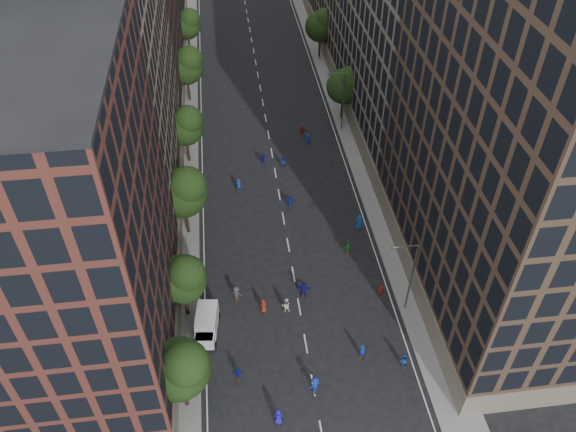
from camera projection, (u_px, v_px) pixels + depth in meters
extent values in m
plane|color=black|center=(272.00, 155.00, 76.53)|extent=(240.00, 240.00, 0.00)
cube|color=slate|center=(184.00, 130.00, 80.90)|extent=(4.00, 105.00, 0.15)
cube|color=slate|center=(347.00, 119.00, 83.13)|extent=(4.00, 105.00, 0.15)
cube|color=#53271F|center=(63.00, 233.00, 43.34)|extent=(14.00, 22.00, 30.00)
cube|color=#826C55|center=(97.00, 65.00, 59.71)|extent=(14.00, 26.00, 34.00)
cube|color=#53271F|center=(122.00, 9.00, 78.69)|extent=(14.00, 20.00, 28.00)
cube|color=#473326|center=(520.00, 137.00, 47.81)|extent=(14.00, 30.00, 36.00)
cube|color=#6E645A|center=(417.00, 18.00, 70.21)|extent=(14.00, 28.00, 33.00)
cylinder|color=black|center=(185.00, 392.00, 47.60)|extent=(0.36, 0.36, 3.96)
sphere|color=black|center=(179.00, 369.00, 45.19)|extent=(5.20, 5.20, 5.20)
sphere|color=black|center=(185.00, 364.00, 44.00)|extent=(3.90, 3.90, 3.90)
cylinder|color=black|center=(186.00, 302.00, 55.07)|extent=(0.36, 0.36, 3.70)
sphere|color=black|center=(182.00, 279.00, 52.82)|extent=(4.80, 4.80, 4.80)
sphere|color=black|center=(186.00, 274.00, 51.72)|extent=(3.60, 3.60, 3.60)
cylinder|color=black|center=(187.00, 219.00, 63.75)|extent=(0.36, 0.36, 4.22)
sphere|color=black|center=(182.00, 193.00, 61.18)|extent=(5.60, 5.60, 5.60)
sphere|color=black|center=(187.00, 185.00, 59.90)|extent=(4.20, 4.20, 4.20)
cylinder|color=black|center=(188.00, 149.00, 74.20)|extent=(0.36, 0.36, 3.87)
sphere|color=black|center=(185.00, 127.00, 71.84)|extent=(5.00, 5.00, 5.00)
sphere|color=black|center=(188.00, 120.00, 70.70)|extent=(3.75, 3.75, 3.75)
cylinder|color=black|center=(188.00, 89.00, 85.95)|extent=(0.36, 0.36, 4.05)
sphere|color=black|center=(186.00, 67.00, 83.49)|extent=(5.40, 5.40, 5.40)
sphere|color=black|center=(189.00, 60.00, 82.25)|extent=(4.05, 4.05, 4.05)
cylinder|color=black|center=(189.00, 44.00, 97.84)|extent=(0.36, 0.36, 3.78)
sphere|color=black|center=(187.00, 25.00, 95.54)|extent=(4.80, 4.80, 4.80)
sphere|color=black|center=(189.00, 19.00, 94.44)|extent=(3.60, 3.60, 3.60)
cylinder|color=black|center=(342.00, 107.00, 82.22)|extent=(0.36, 0.36, 3.74)
sphere|color=black|center=(344.00, 86.00, 79.95)|extent=(5.00, 5.00, 5.00)
sphere|color=black|center=(349.00, 80.00, 78.80)|extent=(3.75, 3.75, 3.75)
cylinder|color=black|center=(320.00, 47.00, 96.91)|extent=(0.36, 0.36, 3.96)
sphere|color=black|center=(320.00, 26.00, 94.50)|extent=(5.20, 5.20, 5.20)
sphere|color=black|center=(325.00, 20.00, 93.31)|extent=(3.90, 3.90, 3.90)
cylinder|color=#595B60|center=(411.00, 278.00, 53.84)|extent=(0.18, 0.18, 9.00)
cylinder|color=#595B60|center=(406.00, 246.00, 50.72)|extent=(2.40, 0.12, 0.12)
cube|color=#595B60|center=(394.00, 248.00, 50.65)|extent=(0.50, 0.22, 0.15)
cylinder|color=#595B60|center=(343.00, 102.00, 78.19)|extent=(0.18, 0.18, 9.00)
cylinder|color=#595B60|center=(337.00, 73.00, 75.08)|extent=(2.40, 0.12, 0.12)
cube|color=#595B60|center=(329.00, 74.00, 75.01)|extent=(0.50, 0.22, 0.15)
cube|color=white|center=(207.00, 320.00, 54.10)|extent=(2.36, 3.56, 2.04)
cube|color=white|center=(205.00, 340.00, 52.83)|extent=(2.03, 1.71, 1.30)
cube|color=black|center=(204.00, 336.00, 52.43)|extent=(1.81, 1.41, 0.09)
cylinder|color=black|center=(195.00, 346.00, 53.04)|extent=(0.32, 0.73, 0.70)
cylinder|color=black|center=(215.00, 346.00, 53.03)|extent=(0.32, 0.73, 0.70)
cylinder|color=black|center=(200.00, 315.00, 55.73)|extent=(0.32, 0.73, 0.70)
cylinder|color=black|center=(219.00, 315.00, 55.72)|extent=(0.32, 0.73, 0.70)
imported|color=#1E15B1|center=(278.00, 417.00, 47.06)|extent=(0.99, 0.72, 1.86)
imported|color=#152AB2|center=(362.00, 351.00, 52.04)|extent=(0.73, 0.62, 1.68)
imported|color=#1547AF|center=(403.00, 360.00, 51.30)|extent=(0.93, 0.81, 1.65)
imported|color=#1429A9|center=(315.00, 385.00, 49.28)|extent=(1.39, 1.07, 1.90)
imported|color=#121C97|center=(238.00, 373.00, 50.29)|extent=(1.02, 0.58, 1.65)
imported|color=#15118E|center=(303.00, 289.00, 57.51)|extent=(1.77, 0.97, 1.81)
imported|color=maroon|center=(264.00, 306.00, 55.98)|extent=(0.92, 0.75, 1.63)
imported|color=maroon|center=(381.00, 291.00, 57.52)|extent=(0.67, 0.52, 1.62)
imported|color=white|center=(286.00, 305.00, 55.97)|extent=(0.91, 0.73, 1.78)
imported|color=#3F3F44|center=(236.00, 294.00, 57.04)|extent=(1.34, 1.01, 1.84)
imported|color=#1A571B|center=(348.00, 248.00, 61.89)|extent=(1.18, 0.62, 1.93)
imported|color=#172ABB|center=(290.00, 202.00, 67.91)|extent=(1.60, 0.85, 1.64)
imported|color=#154CAD|center=(359.00, 222.00, 65.05)|extent=(1.06, 0.89, 1.85)
imported|color=#1644B2|center=(239.00, 186.00, 70.08)|extent=(0.81, 0.69, 1.88)
imported|color=#152DAC|center=(283.00, 162.00, 74.03)|extent=(0.88, 0.76, 1.56)
imported|color=navy|center=(308.00, 140.00, 77.72)|extent=(1.15, 0.76, 1.67)
imported|color=#121797|center=(263.00, 159.00, 74.46)|extent=(0.99, 0.42, 1.68)
imported|color=maroon|center=(302.00, 131.00, 79.45)|extent=(1.52, 0.79, 1.56)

